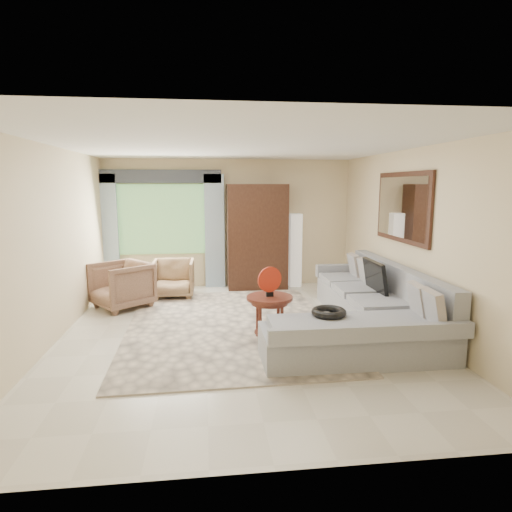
{
  "coord_description": "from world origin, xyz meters",
  "views": [
    {
      "loc": [
        -0.47,
        -5.8,
        2.08
      ],
      "look_at": [
        0.25,
        0.35,
        1.05
      ],
      "focal_mm": 30.0,
      "sensor_mm": 36.0,
      "label": 1
    }
  ],
  "objects": [
    {
      "name": "ground",
      "position": [
        0.0,
        0.0,
        0.0
      ],
      "size": [
        6.0,
        6.0,
        0.0
      ],
      "primitive_type": "plane",
      "color": "silver",
      "rests_on": "ground"
    },
    {
      "name": "area_rug",
      "position": [
        -0.14,
        0.32,
        0.01
      ],
      "size": [
        3.1,
        4.07,
        0.02
      ],
      "primitive_type": "cube",
      "rotation": [
        0.0,
        0.0,
        0.02
      ],
      "color": "beige",
      "rests_on": "ground"
    },
    {
      "name": "sectional_sofa",
      "position": [
        1.78,
        -0.18,
        0.28
      ],
      "size": [
        2.3,
        3.46,
        0.9
      ],
      "color": "#9D9EA5",
      "rests_on": "ground"
    },
    {
      "name": "tv_screen",
      "position": [
        2.05,
        0.25,
        0.72
      ],
      "size": [
        0.14,
        0.74,
        0.48
      ],
      "primitive_type": "cube",
      "rotation": [
        0.0,
        -0.17,
        0.0
      ],
      "color": "black",
      "rests_on": "sectional_sofa"
    },
    {
      "name": "garden_hose",
      "position": [
        1.0,
        -0.9,
        0.55
      ],
      "size": [
        0.43,
        0.43,
        0.09
      ],
      "primitive_type": "torus",
      "color": "black",
      "rests_on": "sectional_sofa"
    },
    {
      "name": "coffee_table",
      "position": [
        0.35,
        -0.34,
        0.32
      ],
      "size": [
        0.62,
        0.62,
        0.62
      ],
      "rotation": [
        0.0,
        0.0,
        0.28
      ],
      "color": "#461812",
      "rests_on": "ground"
    },
    {
      "name": "red_disc",
      "position": [
        0.35,
        -0.34,
        0.85
      ],
      "size": [
        0.33,
        0.13,
        0.34
      ],
      "primitive_type": "cylinder",
      "rotation": [
        1.57,
        0.0,
        0.32
      ],
      "color": "red",
      "rests_on": "coffee_table"
    },
    {
      "name": "armchair_left",
      "position": [
        -1.92,
        1.53,
        0.4
      ],
      "size": [
        1.21,
        1.2,
        0.79
      ],
      "primitive_type": "imported",
      "rotation": [
        0.0,
        0.0,
        -0.89
      ],
      "color": "#91664F",
      "rests_on": "ground"
    },
    {
      "name": "armchair_right",
      "position": [
        -1.1,
        2.18,
        0.35
      ],
      "size": [
        0.76,
        0.78,
        0.7
      ],
      "primitive_type": "imported",
      "rotation": [
        0.0,
        0.0,
        -0.02
      ],
      "color": "#9D7555",
      "rests_on": "ground"
    },
    {
      "name": "potted_plant",
      "position": [
        -2.26,
        2.28,
        0.27
      ],
      "size": [
        0.5,
        0.44,
        0.53
      ],
      "primitive_type": "imported",
      "rotation": [
        0.0,
        0.0,
        0.05
      ],
      "color": "#999999",
      "rests_on": "ground"
    },
    {
      "name": "armoire",
      "position": [
        0.55,
        2.72,
        1.05
      ],
      "size": [
        1.2,
        0.55,
        2.1
      ],
      "primitive_type": "cube",
      "color": "black",
      "rests_on": "ground"
    },
    {
      "name": "floor_lamp",
      "position": [
        1.35,
        2.78,
        0.75
      ],
      "size": [
        0.24,
        0.24,
        1.5
      ],
      "primitive_type": "cube",
      "color": "silver",
      "rests_on": "ground"
    },
    {
      "name": "window",
      "position": [
        -1.35,
        2.97,
        1.4
      ],
      "size": [
        1.8,
        0.04,
        1.4
      ],
      "primitive_type": "cube",
      "color": "#669E59",
      "rests_on": "wall_back"
    },
    {
      "name": "curtain_left",
      "position": [
        -2.4,
        2.88,
        1.15
      ],
      "size": [
        0.4,
        0.08,
        2.3
      ],
      "primitive_type": "cube",
      "color": "#9EB7CC",
      "rests_on": "ground"
    },
    {
      "name": "curtain_right",
      "position": [
        -0.3,
        2.88,
        1.15
      ],
      "size": [
        0.4,
        0.08,
        2.3
      ],
      "primitive_type": "cube",
      "color": "#9EB7CC",
      "rests_on": "ground"
    },
    {
      "name": "valance",
      "position": [
        -1.35,
        2.9,
        2.25
      ],
      "size": [
        2.4,
        0.12,
        0.26
      ],
      "primitive_type": "cube",
      "color": "#1E232D",
      "rests_on": "wall_back"
    },
    {
      "name": "wall_mirror",
      "position": [
        2.46,
        0.35,
        1.75
      ],
      "size": [
        0.05,
        1.7,
        1.05
      ],
      "color": "black",
      "rests_on": "wall_right"
    }
  ]
}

